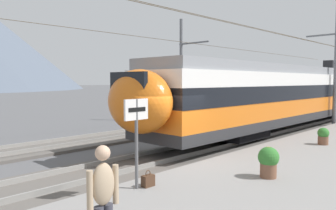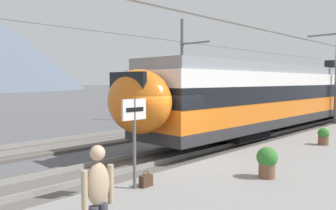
{
  "view_description": "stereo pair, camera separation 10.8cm",
  "coord_description": "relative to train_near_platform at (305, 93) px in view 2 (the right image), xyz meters",
  "views": [
    {
      "loc": [
        -7.99,
        -7.5,
        2.99
      ],
      "look_at": [
        2.73,
        2.84,
        1.9
      ],
      "focal_mm": 35.16,
      "sensor_mm": 36.0,
      "label": 1
    },
    {
      "loc": [
        -7.91,
        -7.58,
        2.99
      ],
      "look_at": [
        2.73,
        2.84,
        1.9
      ],
      "focal_mm": 35.16,
      "sensor_mm": 36.0,
      "label": 2
    }
  ],
  "objects": [
    {
      "name": "potted_plant_by_shelter",
      "position": [
        -13.7,
        -4.53,
        -1.36
      ],
      "size": [
        0.56,
        0.56,
        0.84
      ],
      "color": "brown",
      "rests_on": "platform_slab"
    },
    {
      "name": "potted_plant_platform_edge",
      "position": [
        -7.86,
        -3.96,
        -1.46
      ],
      "size": [
        0.45,
        0.45,
        0.7
      ],
      "color": "brown",
      "rests_on": "platform_slab"
    },
    {
      "name": "track_near",
      "position": [
        -13.85,
        -0.0,
        -2.16
      ],
      "size": [
        120.0,
        3.0,
        0.28
      ],
      "color": "#5B5651",
      "rests_on": "ground"
    },
    {
      "name": "train_near_platform",
      "position": [
        0.0,
        0.0,
        0.0
      ],
      "size": [
        30.18,
        3.02,
        4.27
      ],
      "color": "#2D2D30",
      "rests_on": "track_near"
    },
    {
      "name": "train_far_track",
      "position": [
        14.59,
        5.18,
        -0.0
      ],
      "size": [
        28.8,
        3.03,
        4.27
      ],
      "color": "#2D2D30",
      "rests_on": "track_far"
    },
    {
      "name": "ground_plane",
      "position": [
        -13.85,
        -1.13,
        -2.23
      ],
      "size": [
        400.0,
        400.0,
        0.0
      ],
      "primitive_type": "plane",
      "color": "#565659"
    },
    {
      "name": "catenary_mast_far_side",
      "position": [
        -3.7,
        7.35,
        1.71
      ],
      "size": [
        41.17,
        2.65,
        7.49
      ],
      "color": "slate",
      "rests_on": "ground"
    },
    {
      "name": "platform_slab",
      "position": [
        -13.85,
        -6.28,
        -2.03
      ],
      "size": [
        120.0,
        8.4,
        0.39
      ],
      "primitive_type": "cube",
      "color": "gray",
      "rests_on": "ground"
    },
    {
      "name": "catenary_mast_mid",
      "position": [
        0.61,
        -1.65,
        2.14
      ],
      "size": [
        41.17,
        2.06,
        8.49
      ],
      "color": "slate",
      "rests_on": "ground"
    },
    {
      "name": "passenger_walking",
      "position": [
        -19.18,
        -4.78,
        -0.89
      ],
      "size": [
        0.53,
        0.22,
        1.69
      ],
      "color": "#383842",
      "rests_on": "platform_slab"
    },
    {
      "name": "track_far",
      "position": [
        -13.85,
        5.18,
        -2.16
      ],
      "size": [
        120.0,
        3.0,
        0.28
      ],
      "color": "#5B5651",
      "rests_on": "ground"
    },
    {
      "name": "platform_sign",
      "position": [
        -16.76,
        -2.68,
        -0.24
      ],
      "size": [
        0.7,
        0.08,
        2.17
      ],
      "color": "#59595B",
      "rests_on": "platform_slab"
    },
    {
      "name": "handbag_near_sign",
      "position": [
        -16.47,
        -2.76,
        -1.69
      ],
      "size": [
        0.32,
        0.18,
        0.41
      ],
      "color": "#472D1E",
      "rests_on": "platform_slab"
    }
  ]
}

